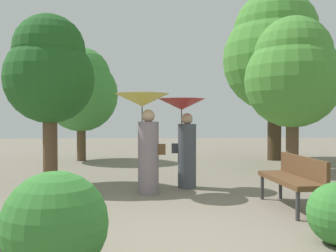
% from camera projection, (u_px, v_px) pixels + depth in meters
% --- Properties ---
extents(ground_plane, '(40.00, 40.00, 0.00)m').
position_uv_depth(ground_plane, '(179.00, 243.00, 4.27)').
color(ground_plane, gray).
extents(person_left, '(1.02, 1.02, 1.90)m').
position_uv_depth(person_left, '(145.00, 126.00, 6.93)').
color(person_left, gray).
rests_on(person_left, ground).
extents(person_right, '(0.96, 0.96, 1.83)m').
position_uv_depth(person_right, '(184.00, 128.00, 7.52)').
color(person_right, '#474C56').
rests_on(person_right, ground).
extents(park_bench, '(0.60, 1.53, 0.83)m').
position_uv_depth(park_bench, '(293.00, 176.00, 5.85)').
color(park_bench, '#38383D').
rests_on(park_bench, ground).
extents(tree_near_left, '(2.42, 2.42, 3.73)m').
position_uv_depth(tree_near_left, '(81.00, 89.00, 12.03)').
color(tree_near_left, brown).
rests_on(tree_near_left, ground).
extents(tree_near_right, '(3.45, 3.45, 5.63)m').
position_uv_depth(tree_near_right, '(275.00, 51.00, 12.18)').
color(tree_near_right, '#42301E').
rests_on(tree_near_right, ground).
extents(tree_mid_left, '(1.89, 1.89, 3.63)m').
position_uv_depth(tree_mid_left, '(50.00, 70.00, 7.76)').
color(tree_mid_left, brown).
rests_on(tree_mid_left, ground).
extents(tree_mid_right, '(2.46, 2.46, 4.03)m').
position_uv_depth(tree_mid_right, '(293.00, 72.00, 9.44)').
color(tree_mid_right, brown).
rests_on(tree_mid_right, ground).
extents(bush_path_right, '(0.97, 0.97, 0.97)m').
position_uv_depth(bush_path_right, '(55.00, 224.00, 3.36)').
color(bush_path_right, '#387F33').
rests_on(bush_path_right, ground).
extents(bush_behind_bench, '(0.52, 0.52, 0.52)m').
position_uv_depth(bush_behind_bench, '(49.00, 203.00, 5.11)').
color(bush_behind_bench, '#428C3D').
rests_on(bush_behind_bench, ground).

